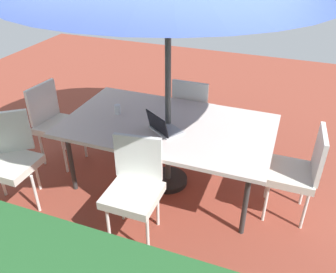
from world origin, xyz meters
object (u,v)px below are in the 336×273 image
at_px(chair_east, 55,120).
at_px(chair_west, 298,169).
at_px(cup, 118,109).
at_px(chair_north, 134,185).
at_px(chair_northeast, 11,157).
at_px(dining_table, 168,128).
at_px(laptop, 163,128).
at_px(chair_south, 193,110).

height_order(chair_east, chair_west, same).
bearing_deg(chair_west, cup, -95.56).
distance_m(chair_east, chair_north, 1.60).
xyz_separation_m(chair_east, chair_west, (-2.75, 0.00, 0.00)).
xyz_separation_m(chair_northeast, chair_north, (-1.35, -0.02, 0.00)).
xyz_separation_m(dining_table, chair_north, (0.02, 0.80, -0.17)).
relative_size(chair_east, chair_north, 1.00).
bearing_deg(chair_north, chair_east, 143.50).
distance_m(chair_west, chair_north, 1.55).
relative_size(dining_table, laptop, 5.38).
distance_m(dining_table, chair_northeast, 1.61).
distance_m(dining_table, chair_east, 1.43).
distance_m(dining_table, laptop, 0.19).
height_order(dining_table, chair_west, chair_west).
height_order(chair_south, laptop, same).
relative_size(chair_east, laptop, 2.44).
bearing_deg(chair_south, chair_north, 88.01).
bearing_deg(dining_table, cup, -2.33).
height_order(chair_west, chair_northeast, same).
distance_m(chair_east, cup, 0.86).
bearing_deg(chair_east, chair_south, -53.09).
relative_size(dining_table, chair_northeast, 2.21).
bearing_deg(chair_east, chair_west, -83.67).
bearing_deg(chair_northeast, laptop, -11.43).
height_order(dining_table, chair_south, chair_south).
bearing_deg(chair_northeast, chair_west, -20.73).
bearing_deg(cup, dining_table, 177.67).
bearing_deg(dining_table, chair_south, -91.68).
relative_size(dining_table, chair_north, 2.21).
distance_m(chair_south, chair_north, 1.62).
distance_m(dining_table, chair_west, 1.34).
xyz_separation_m(chair_south, chair_west, (-1.31, 0.85, 0.00)).
bearing_deg(chair_east, chair_northeast, -170.23).
relative_size(chair_south, chair_west, 1.00).
bearing_deg(laptop, chair_northeast, 58.88).
relative_size(chair_south, cup, 9.39).
xyz_separation_m(chair_west, chair_northeast, (2.70, 0.79, 0.00)).
height_order(dining_table, chair_north, chair_north).
height_order(chair_north, cup, chair_north).
bearing_deg(chair_north, cup, 117.22).
bearing_deg(chair_north, chair_west, 21.60).
relative_size(dining_table, chair_west, 2.21).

